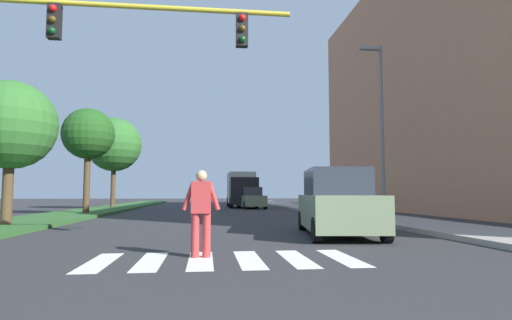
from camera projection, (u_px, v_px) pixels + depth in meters
ground_plane at (211, 210)px, 30.34m from camera, size 140.00×140.00×0.00m
crosswalk at (225, 260)px, 7.72m from camera, size 4.95×2.20×0.01m
median_strip at (96, 211)px, 27.47m from camera, size 3.58×64.00×0.15m
tree_mid at (11, 125)px, 14.85m from camera, size 3.17×3.17×5.11m
tree_far at (88, 135)px, 23.98m from camera, size 2.94×2.94×5.99m
tree_distant at (114, 145)px, 32.98m from camera, size 4.25×4.25×7.07m
sidewalk_right at (320, 210)px, 29.28m from camera, size 3.00×64.00×0.15m
traffic_light_gantry at (49, 55)px, 9.29m from camera, size 7.81×0.30×6.00m
street_lamp_right at (380, 115)px, 17.92m from camera, size 1.02×0.24×7.50m
pedestrian_performer at (201, 209)px, 8.10m from camera, size 0.75×0.25×1.69m
suv_crossing at (337, 204)px, 12.33m from camera, size 2.52×4.81×1.97m
sedan_midblock at (251, 199)px, 33.95m from camera, size 2.09×4.42×1.74m
sedan_distant at (238, 197)px, 46.93m from camera, size 2.06×4.19×1.69m
sedan_far_horizon at (201, 197)px, 55.71m from camera, size 1.97×4.60×1.69m
truck_box_delivery at (242, 189)px, 36.74m from camera, size 2.40×6.20×3.10m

